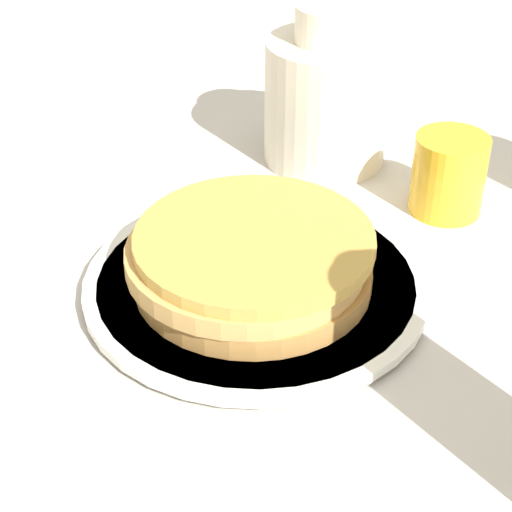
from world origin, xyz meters
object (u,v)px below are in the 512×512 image
at_px(juice_glass, 449,174).
at_px(cream_jug, 327,96).
at_px(plate, 256,284).
at_px(pancake_stack, 251,259).

xyz_separation_m(juice_glass, cream_jug, (-0.05, -0.13, 0.03)).
distance_m(plate, pancake_stack, 0.03).
relative_size(pancake_stack, juice_glass, 2.62).
height_order(juice_glass, cream_jug, cream_jug).
height_order(plate, cream_jug, cream_jug).
xyz_separation_m(plate, pancake_stack, (0.01, -0.00, 0.03)).
relative_size(plate, pancake_stack, 1.43).
xyz_separation_m(pancake_stack, cream_jug, (-0.23, -0.01, 0.03)).
bearing_deg(pancake_stack, cream_jug, -176.33).
distance_m(plate, cream_jug, 0.23).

